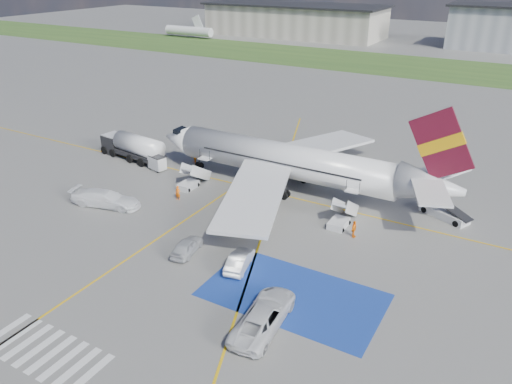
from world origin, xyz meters
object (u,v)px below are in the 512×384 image
van_white_a (264,313)px  car_silver_b (239,260)px  van_white_b (105,196)px  car_silver_a (187,246)px  belt_loader (445,214)px  fuel_tanker (133,148)px  airliner (296,162)px  gpu_cart (157,164)px

van_white_a → car_silver_b: bearing=-50.8°
van_white_a → van_white_b: size_ratio=0.99×
car_silver_a → car_silver_b: (5.33, 0.36, 0.01)m
belt_loader → van_white_a: van_white_a is taller
car_silver_a → van_white_a: van_white_a is taller
fuel_tanker → van_white_a: fuel_tanker is taller
car_silver_a → van_white_a: 11.90m
car_silver_a → van_white_b: bearing=-23.6°
fuel_tanker → belt_loader: bearing=12.4°
fuel_tanker → car_silver_a: 25.59m
fuel_tanker → car_silver_b: (25.74, -15.05, -0.74)m
car_silver_b → van_white_a: 7.69m
van_white_b → fuel_tanker: bearing=17.2°
airliner → van_white_b: bearing=-139.0°
airliner → car_silver_b: size_ratio=8.52×
belt_loader → car_silver_a: (-18.75, -18.71, 0.30)m
van_white_b → airliner: bearing=-62.1°
airliner → van_white_b: 21.16m
fuel_tanker → van_white_a: size_ratio=1.79×
fuel_tanker → airliner: bearing=11.9°
airliner → fuel_tanker: size_ratio=3.54×
airliner → car_silver_b: airliner is taller
fuel_tanker → belt_loader: (39.16, 3.30, -1.05)m
car_silver_a → airliner: bearing=-107.9°
airliner → belt_loader: 16.56m
van_white_a → van_white_b: bearing=-24.9°
airliner → fuel_tanker: (-22.95, -1.75, -1.94)m
belt_loader → van_white_a: bearing=-83.6°
gpu_cart → car_silver_a: bearing=-29.2°
car_silver_a → belt_loader: bearing=-144.6°
car_silver_a → van_white_a: bearing=145.1°
car_silver_a → van_white_b: (-13.34, 3.34, 0.45)m
airliner → belt_loader: size_ratio=6.63×
airliner → car_silver_a: (-2.53, -17.16, -2.69)m
airliner → car_silver_a: 17.55m
airliner → van_white_b: airliner is taller
gpu_cart → belt_loader: size_ratio=0.44×
car_silver_b → van_white_a: bearing=121.1°
fuel_tanker → car_silver_b: fuel_tanker is taller
fuel_tanker → van_white_a: (31.16, -20.50, -0.36)m
belt_loader → van_white_b: size_ratio=0.95×
car_silver_b → van_white_a: (5.42, -5.45, 0.38)m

